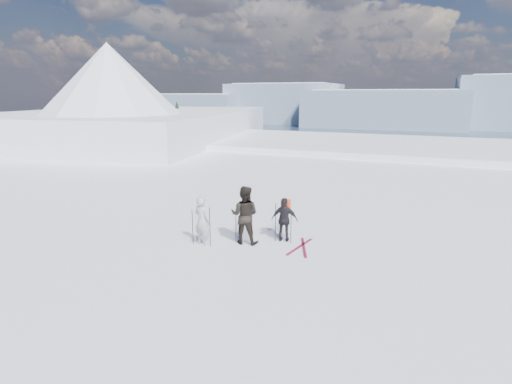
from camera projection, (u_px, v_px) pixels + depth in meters
lake_basin at (384, 216)px, 38.28m from camera, size 820.00×820.00×71.62m
far_mountain_range at (456, 106)px, 407.41m from camera, size 770.00×110.00×53.00m
near_ridge at (150, 167)px, 46.88m from camera, size 31.37×35.68×25.62m
skier_grey at (202, 221)px, 13.13m from camera, size 0.67×0.51×1.64m
skier_dark at (245, 215)px, 13.22m from camera, size 1.05×0.87×1.96m
skier_pack at (285, 220)px, 13.45m from camera, size 0.94×0.53×1.51m
backpack at (286, 190)px, 13.45m from camera, size 0.35×0.24×0.46m
ski_poles at (243, 226)px, 13.23m from camera, size 2.99×1.38×1.35m
skis_loose at (302, 247)px, 13.04m from camera, size 0.68×1.68×0.03m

